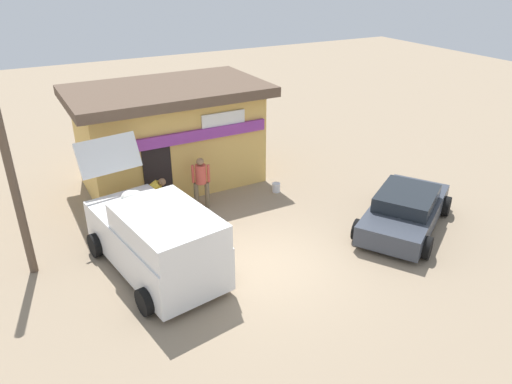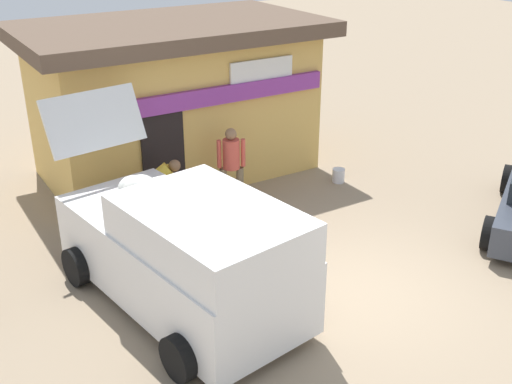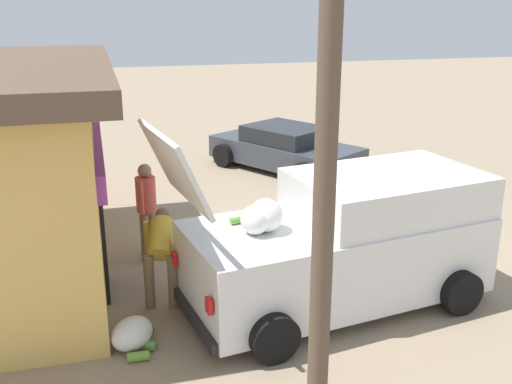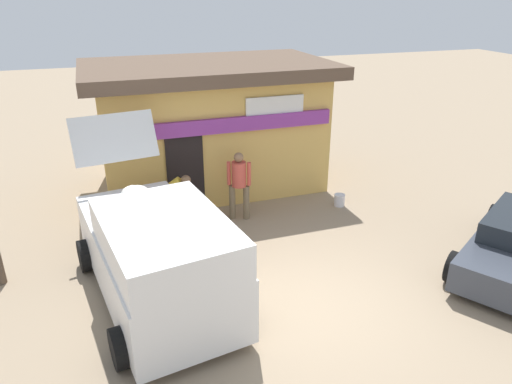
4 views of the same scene
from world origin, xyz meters
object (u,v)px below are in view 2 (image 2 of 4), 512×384
paint_bucket (338,175)px  unloaded_banana_pile (91,222)px  vendor_standing (231,162)px  customer_bending (157,187)px  storefront_bar (174,97)px  delivery_van (184,251)px

paint_bucket → unloaded_banana_pile: bearing=174.4°
vendor_standing → customer_bending: size_ratio=1.26×
vendor_standing → customer_bending: 1.64m
storefront_bar → vendor_standing: size_ratio=3.86×
delivery_van → vendor_standing: size_ratio=2.97×
storefront_bar → customer_bending: size_ratio=4.86×
customer_bending → paint_bucket: customer_bending is taller
unloaded_banana_pile → delivery_van: bearing=-80.4°
vendor_standing → paint_bucket: size_ratio=5.49×
delivery_van → unloaded_banana_pile: size_ratio=5.71×
storefront_bar → vendor_standing: bearing=-86.7°
unloaded_banana_pile → customer_bending: bearing=-23.5°
paint_bucket → storefront_bar: bearing=138.4°
storefront_bar → paint_bucket: 4.07m
delivery_van → storefront_bar: bearing=67.1°
paint_bucket → customer_bending: bearing=179.7°
delivery_van → customer_bending: delivery_van is taller
vendor_standing → unloaded_banana_pile: size_ratio=1.92×
customer_bending → paint_bucket: bearing=-0.3°
customer_bending → vendor_standing: bearing=2.9°
customer_bending → paint_bucket: 4.35m
customer_bending → unloaded_banana_pile: size_ratio=1.53×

